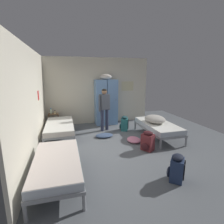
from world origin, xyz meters
TOP-DOWN VIEW (x-y plane):
  - ground_plane at (0.00, 0.00)m, footprint 8.01×8.01m
  - room_backdrop at (-1.15, 1.18)m, footprint 4.38×5.07m
  - locker_bank at (0.27, 2.22)m, footprint 0.90×0.55m
  - shelf_unit at (-1.83, 2.20)m, footprint 0.38×0.30m
  - bed_right at (1.58, 0.24)m, footprint 0.90×1.90m
  - bed_left_rear at (-1.58, 1.05)m, footprint 0.90×1.90m
  - bed_left_front at (-1.58, -1.45)m, footprint 0.90×1.90m
  - bedding_heap at (1.50, 0.32)m, footprint 0.65×0.79m
  - person_traveler at (0.02, 1.39)m, footprint 0.46×0.31m
  - water_bottle at (-1.91, 2.22)m, footprint 0.06×0.06m
  - lotion_bottle at (-1.76, 2.16)m, footprint 0.06×0.06m
  - backpack_navy at (0.71, -2.05)m, footprint 0.42×0.41m
  - backpack_teal at (0.73, 1.20)m, footprint 0.40×0.39m
  - backpack_maroon at (0.79, -0.62)m, footprint 0.41×0.41m
  - clothes_pile_pink at (0.65, 0.04)m, footprint 0.41×0.52m
  - clothes_pile_denim at (-0.15, 0.70)m, footprint 0.59×0.41m

SIDE VIEW (x-z plane):
  - ground_plane at x=0.00m, z-range 0.00..0.00m
  - clothes_pile_denim at x=-0.15m, z-range 0.00..0.10m
  - clothes_pile_pink at x=0.65m, z-range 0.00..0.14m
  - backpack_navy at x=0.71m, z-range -0.02..0.53m
  - backpack_teal at x=0.73m, z-range -0.02..0.53m
  - backpack_maroon at x=0.79m, z-range -0.02..0.53m
  - shelf_unit at x=-1.83m, z-range 0.06..0.63m
  - bed_right at x=1.58m, z-range 0.14..0.63m
  - bed_left_rear at x=-1.58m, z-range 0.14..0.63m
  - bed_left_front at x=-1.58m, z-range 0.14..0.63m
  - bedding_heap at x=1.50m, z-range 0.49..0.73m
  - lotion_bottle at x=-1.76m, z-range 0.56..0.71m
  - water_bottle at x=-1.91m, z-range 0.56..0.78m
  - person_traveler at x=0.02m, z-range 0.16..1.72m
  - locker_bank at x=0.27m, z-range -0.07..2.00m
  - room_backdrop at x=-1.15m, z-range 0.00..2.73m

